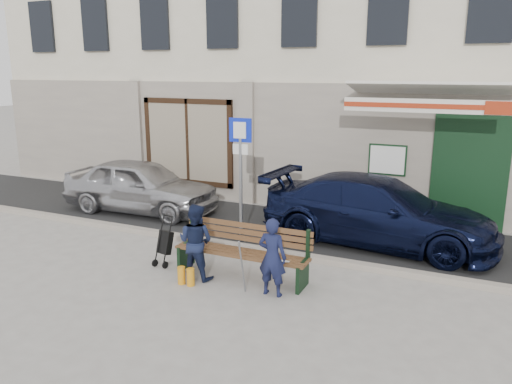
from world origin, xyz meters
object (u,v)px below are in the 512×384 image
Objects in this scene: stroller at (165,243)px; man at (272,257)px; bench at (239,252)px; parking_sign at (241,161)px; car_navy at (378,211)px; woman at (196,242)px; car_silver at (141,186)px.

man is at bearing 3.31° from stroller.
bench is 0.92m from man.
car_navy is at bearing 21.00° from parking_sign.
parking_sign reaches higher than bench.
bench is 1.51m from stroller.
woman is (-0.65, -0.35, 0.20)m from bench.
car_silver is 0.83× the size of car_navy.
car_silver is 3.64m from parking_sign.
car_navy is at bearing -91.20° from car_silver.
parking_sign is at bearing -109.21° from car_silver.
car_silver is at bearing 146.96° from bench.
man is (-1.02, -3.18, -0.05)m from car_navy.
man is at bearing 166.60° from car_navy.
woman is (-2.47, -3.10, -0.03)m from car_navy.
car_navy is 3.61× the size of woman.
bench is (-1.82, -2.75, -0.23)m from car_navy.
parking_sign reaches higher than car_navy.
stroller is at bearing -138.37° from car_silver.
bench is at bearing -152.11° from woman.
parking_sign is at bearing 117.73° from car_navy.
stroller is at bearing 134.59° from car_navy.
parking_sign is 1.08× the size of bench.
car_silver is 4.58m from woman.
parking_sign is 2.02× the size of man.
man is (0.80, -0.42, 0.18)m from bench.
woman is at bearing -6.70° from stroller.
car_navy is 5.22× the size of stroller.
man is 2.34m from stroller.
woman is 1.45× the size of stroller.
car_silver reaches higher than woman.
car_navy is 4.36m from stroller.
car_silver is 5.92m from car_navy.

